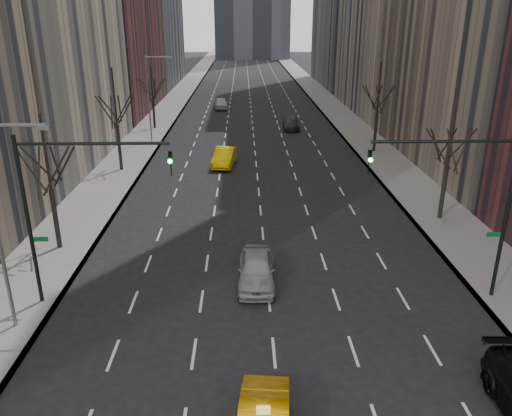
{
  "coord_description": "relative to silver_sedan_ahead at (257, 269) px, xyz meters",
  "views": [
    {
      "loc": [
        -1.16,
        -8.8,
        12.71
      ],
      "look_at": [
        -0.54,
        15.31,
        3.5
      ],
      "focal_mm": 35.0,
      "sensor_mm": 36.0,
      "label": 1
    }
  ],
  "objects": [
    {
      "name": "sidewalk_left",
      "position": [
        -11.69,
        56.3,
        -0.71
      ],
      "size": [
        4.5,
        320.0,
        0.15
      ],
      "primitive_type": "cube",
      "color": "slate",
      "rests_on": "ground"
    },
    {
      "name": "sidewalk_right",
      "position": [
        12.81,
        56.3,
        -0.71
      ],
      "size": [
        4.5,
        320.0,
        0.15
      ],
      "primitive_type": "cube",
      "color": "slate",
      "rests_on": "ground"
    },
    {
      "name": "tree_lw_b",
      "position": [
        -11.44,
        4.3,
        2.93
      ],
      "size": [
        3.36,
        3.5,
        7.82
      ],
      "color": "black",
      "rests_on": "ground"
    },
    {
      "name": "tree_lw_c",
      "position": [
        -11.44,
        20.3,
        3.25
      ],
      "size": [
        3.36,
        3.5,
        8.74
      ],
      "color": "black",
      "rests_on": "ground"
    },
    {
      "name": "tree_lw_d",
      "position": [
        -11.44,
        38.3,
        2.77
      ],
      "size": [
        3.36,
        3.5,
        7.36
      ],
      "color": "black",
      "rests_on": "ground"
    },
    {
      "name": "tree_rw_b",
      "position": [
        12.56,
        8.3,
        2.93
      ],
      "size": [
        3.36,
        3.5,
        7.82
      ],
      "color": "black",
      "rests_on": "ground"
    },
    {
      "name": "tree_rw_c",
      "position": [
        12.56,
        26.3,
        3.25
      ],
      "size": [
        3.36,
        3.5,
        8.74
      ],
      "color": "black",
      "rests_on": "ground"
    },
    {
      "name": "traffic_mast_left",
      "position": [
        -8.55,
        -1.71,
        4.7
      ],
      "size": [
        6.69,
        0.39,
        8.0
      ],
      "color": "black",
      "rests_on": "ground"
    },
    {
      "name": "traffic_mast_right",
      "position": [
        9.66,
        -1.71,
        4.7
      ],
      "size": [
        6.69,
        0.39,
        8.0
      ],
      "color": "black",
      "rests_on": "ground"
    },
    {
      "name": "streetlight_near",
      "position": [
        -10.28,
        -3.7,
        4.83
      ],
      "size": [
        2.83,
        0.22,
        9.0
      ],
      "color": "slate",
      "rests_on": "ground"
    },
    {
      "name": "streetlight_far",
      "position": [
        -10.28,
        31.3,
        4.83
      ],
      "size": [
        2.83,
        0.22,
        9.0
      ],
      "color": "slate",
      "rests_on": "ground"
    },
    {
      "name": "silver_sedan_ahead",
      "position": [
        0.0,
        0.0,
        0.0
      ],
      "size": [
        2.01,
        4.68,
        1.57
      ],
      "primitive_type": "imported",
      "rotation": [
        0.0,
        0.0,
        -0.03
      ],
      "color": "gray",
      "rests_on": "ground"
    },
    {
      "name": "far_taxi",
      "position": [
        -2.34,
        21.84,
        0.03
      ],
      "size": [
        2.35,
        5.12,
        1.63
      ],
      "primitive_type": "imported",
      "rotation": [
        0.0,
        0.0,
        -0.13
      ],
      "color": "yellow",
      "rests_on": "ground"
    },
    {
      "name": "far_suv_grey",
      "position": [
        5.2,
        37.7,
        -0.09
      ],
      "size": [
        2.13,
        4.88,
        1.4
      ],
      "primitive_type": "imported",
      "rotation": [
        0.0,
        0.0,
        -0.04
      ],
      "color": "#2B2B30",
      "rests_on": "ground"
    },
    {
      "name": "far_car_white",
      "position": [
        -3.92,
        52.46,
        0.02
      ],
      "size": [
        2.33,
        4.92,
        1.62
      ],
      "primitive_type": "imported",
      "rotation": [
        0.0,
        0.0,
        0.09
      ],
      "color": "silver",
      "rests_on": "ground"
    }
  ]
}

